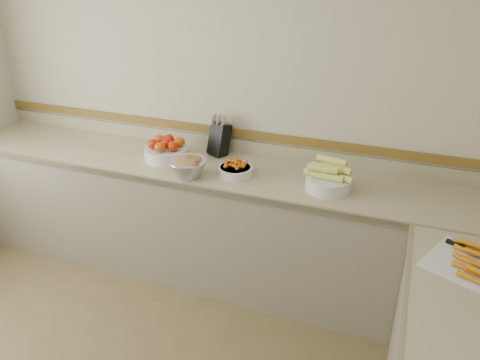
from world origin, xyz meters
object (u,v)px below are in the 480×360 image
(tomato_bowl, at_px, (166,150))
(corn_bowl, at_px, (328,179))
(cutting_board, at_px, (479,266))
(knife_block, at_px, (219,138))
(rhubarb_bowl, at_px, (188,166))
(cherry_tomato_bowl, at_px, (235,169))

(tomato_bowl, relative_size, corn_bowl, 0.99)
(corn_bowl, bearing_deg, cutting_board, -34.60)
(cutting_board, bearing_deg, tomato_bowl, 162.22)
(corn_bowl, height_order, cutting_board, corn_bowl)
(knife_block, height_order, tomato_bowl, knife_block)
(corn_bowl, height_order, rhubarb_bowl, corn_bowl)
(rhubarb_bowl, distance_m, cutting_board, 1.78)
(cutting_board, bearing_deg, rhubarb_bowl, 166.10)
(knife_block, distance_m, corn_bowl, 0.91)
(tomato_bowl, distance_m, cherry_tomato_bowl, 0.57)
(cutting_board, bearing_deg, knife_block, 153.06)
(tomato_bowl, distance_m, corn_bowl, 1.19)
(tomato_bowl, distance_m, cutting_board, 2.12)
(tomato_bowl, relative_size, rhubarb_bowl, 1.21)
(cherry_tomato_bowl, xyz_separation_m, rhubarb_bowl, (-0.28, -0.13, 0.03))
(knife_block, bearing_deg, rhubarb_bowl, -95.68)
(rhubarb_bowl, bearing_deg, knife_block, 84.32)
(rhubarb_bowl, xyz_separation_m, cutting_board, (1.73, -0.43, -0.06))
(tomato_bowl, height_order, cutting_board, tomato_bowl)
(cherry_tomato_bowl, relative_size, rhubarb_bowl, 0.91)
(knife_block, relative_size, cherry_tomato_bowl, 1.32)
(corn_bowl, distance_m, rhubarb_bowl, 0.91)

